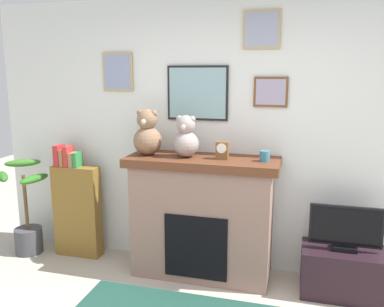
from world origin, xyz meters
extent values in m
cube|color=silver|center=(0.00, 2.00, 1.30)|extent=(5.20, 0.12, 2.60)
cube|color=black|center=(-0.45, 1.93, 1.72)|extent=(0.59, 0.02, 0.51)
cube|color=#7FA6AD|center=(-0.45, 1.91, 1.72)|extent=(0.55, 0.00, 0.47)
cube|color=brown|center=(0.23, 1.93, 1.73)|extent=(0.30, 0.02, 0.27)
cube|color=#988DA9|center=(0.23, 1.91, 1.73)|extent=(0.26, 0.00, 0.23)
cube|color=tan|center=(0.13, 1.93, 2.28)|extent=(0.33, 0.02, 0.34)
cube|color=#9198B1|center=(0.13, 1.91, 2.28)|extent=(0.29, 0.00, 0.30)
cube|color=tan|center=(-1.27, 1.93, 1.91)|extent=(0.32, 0.02, 0.37)
cube|color=#8590B5|center=(-1.27, 1.91, 1.91)|extent=(0.28, 0.00, 0.33)
cube|color=#8B685B|center=(-0.34, 1.69, 0.53)|extent=(1.28, 0.50, 1.07)
cube|color=#5A2F1C|center=(-0.34, 1.69, 1.11)|extent=(1.40, 0.56, 0.08)
cube|color=black|center=(-0.34, 1.44, 0.37)|extent=(0.57, 0.02, 0.59)
cube|color=brown|center=(-1.70, 1.74, 0.48)|extent=(0.49, 0.16, 0.96)
cube|color=#B4292D|center=(-1.88, 1.74, 1.07)|extent=(0.06, 0.13, 0.22)
cube|color=#9A6039|center=(-1.82, 1.74, 1.05)|extent=(0.04, 0.13, 0.17)
cube|color=red|center=(-1.77, 1.74, 1.07)|extent=(0.05, 0.13, 0.21)
cube|color=#956A46|center=(-1.71, 1.74, 1.04)|extent=(0.05, 0.13, 0.15)
cube|color=#2A7A3C|center=(-1.66, 1.74, 1.04)|extent=(0.04, 0.13, 0.15)
cylinder|color=#3F3F44|center=(-2.25, 1.64, 0.14)|extent=(0.28, 0.28, 0.27)
cylinder|color=brown|center=(-2.25, 1.64, 0.57)|extent=(0.04, 0.04, 0.59)
ellipsoid|color=#29691D|center=(-2.10, 1.61, 0.84)|extent=(0.17, 0.37, 0.08)
ellipsoid|color=#346E22|center=(-2.32, 1.74, 0.96)|extent=(0.35, 0.29, 0.08)
ellipsoid|color=#2E6722|center=(-2.39, 1.50, 0.87)|extent=(0.32, 0.33, 0.08)
cube|color=black|center=(0.92, 1.64, 0.21)|extent=(0.69, 0.40, 0.42)
cube|color=black|center=(0.92, 1.64, 0.44)|extent=(0.20, 0.14, 0.04)
cube|color=black|center=(0.92, 1.64, 0.63)|extent=(0.60, 0.03, 0.35)
cube|color=black|center=(0.92, 1.62, 0.63)|extent=(0.56, 0.00, 0.31)
cylinder|color=teal|center=(0.22, 1.67, 1.19)|extent=(0.09, 0.09, 0.09)
cube|color=brown|center=(-0.16, 1.67, 1.22)|extent=(0.11, 0.08, 0.16)
cylinder|color=white|center=(-0.16, 1.63, 1.25)|extent=(0.09, 0.01, 0.09)
sphere|color=#806148|center=(-0.87, 1.67, 1.28)|extent=(0.27, 0.27, 0.27)
sphere|color=#806148|center=(-0.87, 1.67, 1.48)|extent=(0.19, 0.19, 0.19)
sphere|color=#806148|center=(-0.94, 1.67, 1.54)|extent=(0.07, 0.07, 0.07)
sphere|color=#806148|center=(-0.80, 1.67, 1.54)|extent=(0.07, 0.07, 0.07)
sphere|color=beige|center=(-0.87, 1.59, 1.47)|extent=(0.06, 0.06, 0.06)
sphere|color=gray|center=(-0.50, 1.67, 1.26)|extent=(0.24, 0.24, 0.24)
sphere|color=gray|center=(-0.50, 1.67, 1.44)|extent=(0.17, 0.17, 0.17)
sphere|color=gray|center=(-0.56, 1.67, 1.50)|extent=(0.06, 0.06, 0.06)
sphere|color=gray|center=(-0.44, 1.67, 1.50)|extent=(0.06, 0.06, 0.06)
sphere|color=beige|center=(-0.50, 1.60, 1.44)|extent=(0.05, 0.05, 0.05)
camera|label=1|loc=(0.50, -1.78, 1.91)|focal=37.40mm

